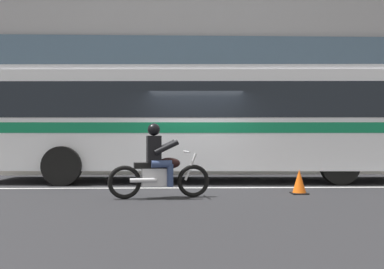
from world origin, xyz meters
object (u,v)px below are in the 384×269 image
transit_bus (207,117)px  motorcycle_with_rider (159,167)px  fire_hydrant (78,158)px  traffic_cone (299,182)px

transit_bus → motorcycle_with_rider: size_ratio=6.00×
fire_hydrant → traffic_cone: 8.76m
traffic_cone → transit_bus: bearing=121.9°
transit_bus → traffic_cone: (1.87, -3.01, -1.63)m
motorcycle_with_rider → fire_hydrant: size_ratio=2.83×
fire_hydrant → traffic_cone: bearing=-43.5°
motorcycle_with_rider → traffic_cone: size_ratio=3.86×
motorcycle_with_rider → traffic_cone: 3.21m
transit_bus → traffic_cone: 3.90m
transit_bus → motorcycle_with_rider: transit_bus is taller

